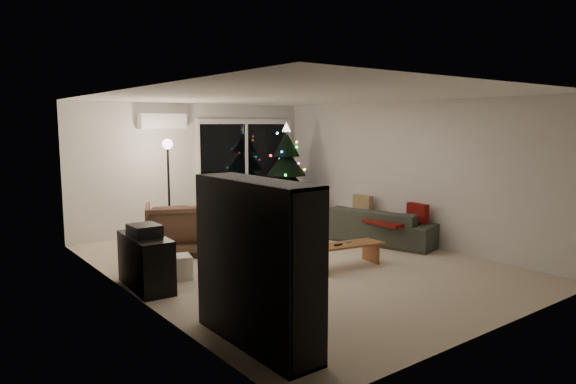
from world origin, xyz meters
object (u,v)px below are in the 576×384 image
at_px(armchair, 175,228).
at_px(sofa, 379,225).
at_px(media_cabinet, 146,262).
at_px(bookshelf, 239,266).
at_px(coffee_table, 346,256).
at_px(christmas_tree, 286,175).

distance_m(armchair, sofa, 3.55).
bearing_deg(media_cabinet, bookshelf, -86.44).
height_order(bookshelf, coffee_table, bookshelf).
bearing_deg(christmas_tree, sofa, -80.36).
distance_m(bookshelf, christmas_tree, 5.96).
bearing_deg(sofa, coffee_table, 101.63).
relative_size(sofa, christmas_tree, 0.99).
bearing_deg(coffee_table, media_cabinet, 172.17).
bearing_deg(christmas_tree, bookshelf, -131.23).
height_order(media_cabinet, christmas_tree, christmas_tree).
bearing_deg(bookshelf, coffee_table, 30.33).
distance_m(bookshelf, armchair, 3.86).
xyz_separation_m(media_cabinet, sofa, (4.30, -0.03, -0.03)).
relative_size(media_cabinet, armchair, 1.18).
relative_size(bookshelf, media_cabinet, 1.45).
distance_m(armchair, christmas_tree, 3.03).
height_order(armchair, christmas_tree, christmas_tree).
xyz_separation_m(media_cabinet, armchair, (1.06, 1.42, 0.08)).
relative_size(bookshelf, armchair, 1.72).
distance_m(media_cabinet, armchair, 1.78).
bearing_deg(coffee_table, christmas_tree, 78.17).
height_order(armchair, coffee_table, armchair).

